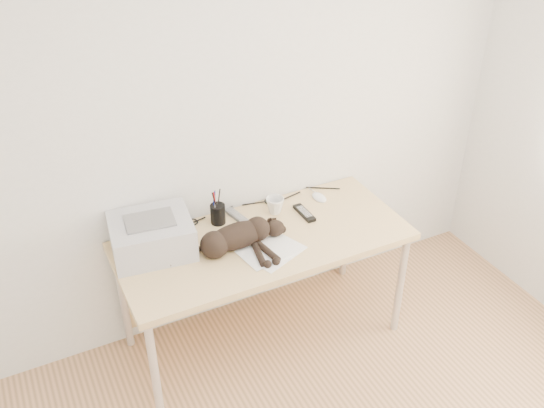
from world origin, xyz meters
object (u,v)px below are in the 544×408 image
cat (235,239)px  pen_cup (218,214)px  desk (257,249)px  printer (152,236)px  mug (275,205)px  mouse (319,196)px

cat → pen_cup: size_ratio=3.07×
desk → printer: size_ratio=3.50×
cat → mug: 0.41m
mug → desk: bearing=-146.7°
desk → cat: bearing=-149.7°
printer → desk: bearing=-7.7°
cat → mouse: bearing=17.7°
pen_cup → mouse: pen_cup is taller
cat → mug: (0.35, 0.21, -0.02)m
desk → mug: 0.27m
cat → pen_cup: bearing=85.5°
printer → pen_cup: pen_cup is taller
desk → pen_cup: bearing=135.1°
pen_cup → desk: bearing=-44.9°
cat → pen_cup: 0.27m
cat → pen_cup: (0.01, 0.27, -0.01)m
desk → mug: mug is taller
cat → desk: bearing=28.4°
mug → pen_cup: size_ratio=0.49×
mug → pen_cup: 0.34m
printer → pen_cup: bearing=12.0°
cat → printer: bearing=153.6°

